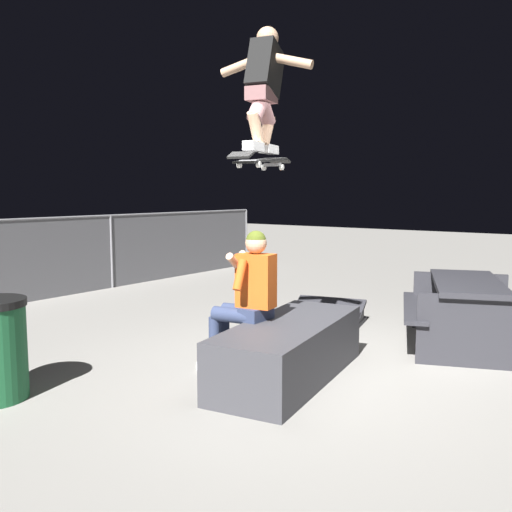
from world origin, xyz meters
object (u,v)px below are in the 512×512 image
object	(u,v)px
person_sitting_on_ledge	(246,294)
skateboard	(261,161)
ledge_box_main	(289,350)
skater_airborne	(264,83)
picnic_table_back	(466,303)
kicker_ramp	(324,320)

from	to	relation	value
person_sitting_on_ledge	skateboard	world-z (taller)	skateboard
skateboard	ledge_box_main	bearing A→B (deg)	-66.33
ledge_box_main	skater_airborne	distance (m)	2.43
ledge_box_main	skater_airborne	size ratio (longest dim) A/B	1.76
ledge_box_main	person_sitting_on_ledge	xyz separation A→B (m)	(-0.12, 0.42, 0.50)
picnic_table_back	skateboard	bearing A→B (deg)	150.10
ledge_box_main	skateboard	xyz separation A→B (m)	(-0.11, 0.24, 1.73)
person_sitting_on_ledge	kicker_ramp	xyz separation A→B (m)	(2.15, 0.35, -0.71)
kicker_ramp	picnic_table_back	distance (m)	1.83
ledge_box_main	kicker_ramp	xyz separation A→B (m)	(2.03, 0.77, -0.20)
kicker_ramp	picnic_table_back	xyz separation A→B (m)	(0.03, -1.77, 0.44)
skateboard	kicker_ramp	world-z (taller)	skateboard
skater_airborne	kicker_ramp	size ratio (longest dim) A/B	0.99
skateboard	skater_airborne	distance (m)	0.69
ledge_box_main	kicker_ramp	distance (m)	2.18
person_sitting_on_ledge	skater_airborne	xyz separation A→B (m)	(0.07, -0.16, 1.91)
ledge_box_main	picnic_table_back	bearing A→B (deg)	-25.94
ledge_box_main	skateboard	distance (m)	1.75
person_sitting_on_ledge	picnic_table_back	xyz separation A→B (m)	(2.18, -1.42, -0.27)
skater_airborne	ledge_box_main	bearing A→B (deg)	-78.61
skater_airborne	kicker_ramp	world-z (taller)	skater_airborne
skateboard	skater_airborne	bearing A→B (deg)	13.36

